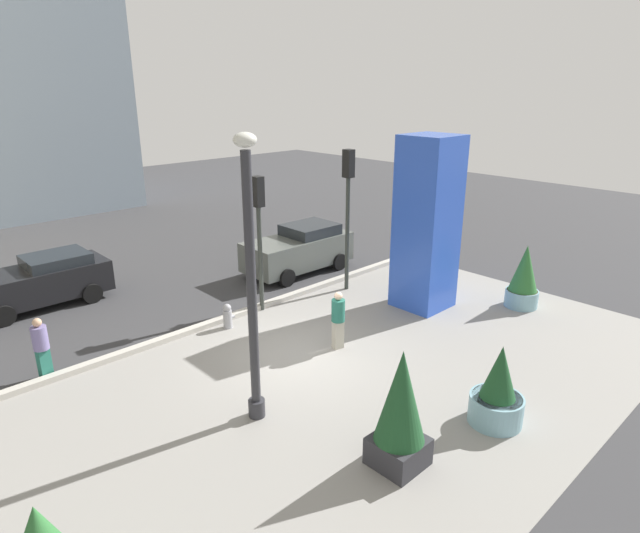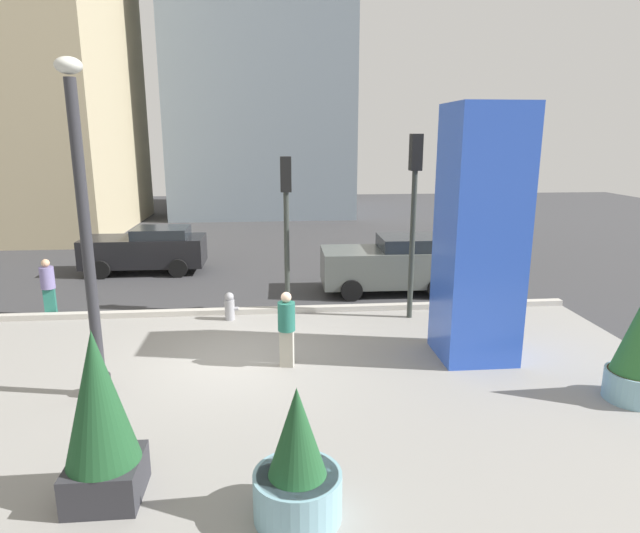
{
  "view_description": "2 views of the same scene",
  "coord_description": "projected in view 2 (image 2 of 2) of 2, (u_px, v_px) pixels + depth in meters",
  "views": [
    {
      "loc": [
        -8.38,
        -9.56,
        6.84
      ],
      "look_at": [
        1.68,
        0.93,
        1.84
      ],
      "focal_mm": 30.23,
      "sensor_mm": 36.0,
      "label": 1
    },
    {
      "loc": [
        0.76,
        -11.03,
        4.71
      ],
      "look_at": [
        1.83,
        0.74,
        1.86
      ],
      "focal_mm": 30.25,
      "sensor_mm": 36.0,
      "label": 2
    }
  ],
  "objects": [
    {
      "name": "plaza_pavement",
      "position": [
        234.0,
        403.0,
        9.78
      ],
      "size": [
        18.0,
        10.0,
        0.02
      ],
      "primitive_type": "cube",
      "color": "gray",
      "rests_on": "ground_plane"
    },
    {
      "name": "ground_plane",
      "position": [
        247.0,
        304.0,
        15.59
      ],
      "size": [
        60.0,
        60.0,
        0.0
      ],
      "primitive_type": "plane",
      "color": "#38383A"
    },
    {
      "name": "potted_plant_near_right",
      "position": [
        100.0,
        417.0,
        6.95
      ],
      "size": [
        0.95,
        0.95,
        2.39
      ],
      "color": "#2D2D33",
      "rests_on": "ground_plane"
    },
    {
      "name": "art_pillar_blue",
      "position": [
        480.0,
        236.0,
        11.29
      ],
      "size": [
        1.55,
        1.55,
        5.38
      ],
      "primitive_type": "cube",
      "color": "blue",
      "rests_on": "ground_plane"
    },
    {
      "name": "pedestrian_by_curb",
      "position": [
        287.0,
        326.0,
        11.16
      ],
      "size": [
        0.42,
        0.42,
        1.63
      ],
      "color": "#B2AD9E",
      "rests_on": "ground_plane"
    },
    {
      "name": "potted_plant_mid_plaza",
      "position": [
        639.0,
        351.0,
        9.7
      ],
      "size": [
        1.02,
        1.02,
        2.05
      ],
      "color": "#7AA8B7",
      "rests_on": "ground_plane"
    },
    {
      "name": "car_intersection",
      "position": [
        392.0,
        264.0,
        16.68
      ],
      "size": [
        4.2,
        2.08,
        1.74
      ],
      "color": "#565B56",
      "rests_on": "ground_plane"
    },
    {
      "name": "lamp_post",
      "position": [
        87.0,
        243.0,
        9.43
      ],
      "size": [
        0.44,
        0.44,
        5.98
      ],
      "color": "#2D2D33",
      "rests_on": "ground_plane"
    },
    {
      "name": "curb_strip",
      "position": [
        246.0,
        311.0,
        14.72
      ],
      "size": [
        18.0,
        0.24,
        0.16
      ],
      "primitive_type": "cube",
      "color": "#B7B2A8",
      "rests_on": "ground_plane"
    },
    {
      "name": "pedestrian_crossing",
      "position": [
        48.0,
        285.0,
        14.32
      ],
      "size": [
        0.42,
        0.42,
        1.58
      ],
      "color": "#236656",
      "rests_on": "ground_plane"
    },
    {
      "name": "fire_hydrant",
      "position": [
        230.0,
        306.0,
        14.18
      ],
      "size": [
        0.36,
        0.26,
        0.75
      ],
      "color": "#99999E",
      "rests_on": "ground_plane"
    },
    {
      "name": "car_curb_west",
      "position": [
        147.0,
        249.0,
        19.12
      ],
      "size": [
        4.19,
        1.95,
        1.6
      ],
      "color": "black",
      "rests_on": "ground_plane"
    },
    {
      "name": "potted_plant_curbside",
      "position": [
        297.0,
        467.0,
        6.7
      ],
      "size": [
        1.12,
        1.12,
        1.79
      ],
      "color": "#7AA8B7",
      "rests_on": "ground_plane"
    },
    {
      "name": "traffic_light_far_side",
      "position": [
        286.0,
        209.0,
        14.07
      ],
      "size": [
        0.28,
        0.42,
        4.23
      ],
      "color": "#333833",
      "rests_on": "ground_plane"
    },
    {
      "name": "traffic_light_corner",
      "position": [
        414.0,
        197.0,
        13.69
      ],
      "size": [
        0.28,
        0.42,
        4.79
      ],
      "color": "#333833",
      "rests_on": "ground_plane"
    }
  ]
}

